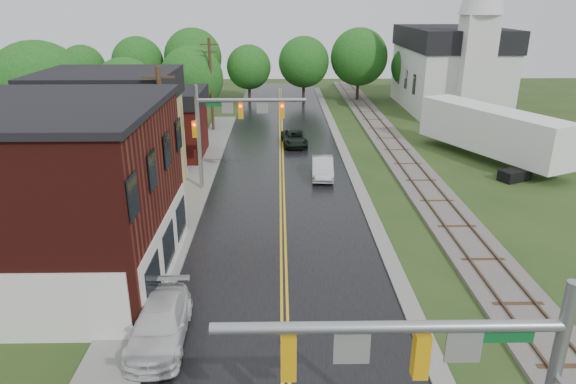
{
  "coord_description": "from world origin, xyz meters",
  "views": [
    {
      "loc": [
        -0.18,
        -6.68,
        12.39
      ],
      "look_at": [
        0.23,
        16.97,
        3.5
      ],
      "focal_mm": 32.0,
      "sensor_mm": 36.0,
      "label": 1
    }
  ],
  "objects_px": {
    "utility_pole_c": "(211,83)",
    "suv_dark": "(294,138)",
    "traffic_signal_far": "(230,119)",
    "tree_left_c": "(127,93)",
    "church": "(453,60)",
    "semi_trailer": "(491,130)",
    "brick_building": "(6,196)",
    "utility_pole_b": "(164,142)",
    "traffic_signal_near": "(454,376)",
    "tree_left_e": "(193,80)",
    "tree_left_b": "(42,95)",
    "construction_barrel": "(167,330)",
    "pickup_white": "(160,324)",
    "sedan_silver": "(323,168)"
  },
  "relations": [
    {
      "from": "suv_dark",
      "to": "pickup_white",
      "type": "bearing_deg",
      "value": -106.72
    },
    {
      "from": "tree_left_c",
      "to": "suv_dark",
      "type": "bearing_deg",
      "value": -5.93
    },
    {
      "from": "utility_pole_c",
      "to": "tree_left_e",
      "type": "xyz_separation_m",
      "value": [
        -2.05,
        1.9,
        0.09
      ]
    },
    {
      "from": "utility_pole_b",
      "to": "semi_trailer",
      "type": "bearing_deg",
      "value": 25.83
    },
    {
      "from": "tree_left_c",
      "to": "tree_left_e",
      "type": "xyz_separation_m",
      "value": [
        5.0,
        6.0,
        0.3
      ]
    },
    {
      "from": "utility_pole_b",
      "to": "tree_left_c",
      "type": "xyz_separation_m",
      "value": [
        -7.05,
        17.9,
        -0.21
      ]
    },
    {
      "from": "church",
      "to": "utility_pole_c",
      "type": "xyz_separation_m",
      "value": [
        -26.8,
        -9.74,
        -1.11
      ]
    },
    {
      "from": "traffic_signal_far",
      "to": "pickup_white",
      "type": "relative_size",
      "value": 1.45
    },
    {
      "from": "sedan_silver",
      "to": "utility_pole_b",
      "type": "bearing_deg",
      "value": -140.02
    },
    {
      "from": "traffic_signal_far",
      "to": "tree_left_b",
      "type": "distance_m",
      "value": 15.21
    },
    {
      "from": "tree_left_b",
      "to": "pickup_white",
      "type": "distance_m",
      "value": 25.97
    },
    {
      "from": "church",
      "to": "utility_pole_b",
      "type": "xyz_separation_m",
      "value": [
        -26.8,
        -31.74,
        -1.11
      ]
    },
    {
      "from": "utility_pole_c",
      "to": "tree_left_b",
      "type": "height_order",
      "value": "tree_left_b"
    },
    {
      "from": "tree_left_c",
      "to": "church",
      "type": "bearing_deg",
      "value": 22.24
    },
    {
      "from": "traffic_signal_far",
      "to": "suv_dark",
      "type": "height_order",
      "value": "traffic_signal_far"
    },
    {
      "from": "traffic_signal_near",
      "to": "tree_left_b",
      "type": "distance_m",
      "value": 36.73
    },
    {
      "from": "traffic_signal_far",
      "to": "utility_pole_b",
      "type": "bearing_deg",
      "value": -123.68
    },
    {
      "from": "semi_trailer",
      "to": "brick_building",
      "type": "bearing_deg",
      "value": -147.85
    },
    {
      "from": "traffic_signal_near",
      "to": "utility_pole_b",
      "type": "bearing_deg",
      "value": 117.19
    },
    {
      "from": "tree_left_e",
      "to": "sedan_silver",
      "type": "relative_size",
      "value": 1.85
    },
    {
      "from": "tree_left_e",
      "to": "suv_dark",
      "type": "distance_m",
      "value": 13.24
    },
    {
      "from": "utility_pole_c",
      "to": "suv_dark",
      "type": "distance_m",
      "value": 10.61
    },
    {
      "from": "suv_dark",
      "to": "utility_pole_b",
      "type": "bearing_deg",
      "value": -120.84
    },
    {
      "from": "tree_left_b",
      "to": "suv_dark",
      "type": "bearing_deg",
      "value": 18.69
    },
    {
      "from": "construction_barrel",
      "to": "suv_dark",
      "type": "bearing_deg",
      "value": 78.59
    },
    {
      "from": "church",
      "to": "suv_dark",
      "type": "bearing_deg",
      "value": -140.7
    },
    {
      "from": "utility_pole_b",
      "to": "traffic_signal_near",
      "type": "bearing_deg",
      "value": -62.81
    },
    {
      "from": "tree_left_e",
      "to": "suv_dark",
      "type": "relative_size",
      "value": 1.79
    },
    {
      "from": "tree_left_c",
      "to": "sedan_silver",
      "type": "relative_size",
      "value": 1.74
    },
    {
      "from": "traffic_signal_near",
      "to": "tree_left_b",
      "type": "xyz_separation_m",
      "value": [
        -21.32,
        29.9,
        0.75
      ]
    },
    {
      "from": "utility_pole_b",
      "to": "sedan_silver",
      "type": "distance_m",
      "value": 12.92
    },
    {
      "from": "brick_building",
      "to": "utility_pole_c",
      "type": "xyz_separation_m",
      "value": [
        5.68,
        29.0,
        0.57
      ]
    },
    {
      "from": "sedan_silver",
      "to": "utility_pole_c",
      "type": "bearing_deg",
      "value": 126.85
    },
    {
      "from": "traffic_signal_far",
      "to": "tree_left_c",
      "type": "bearing_deg",
      "value": 128.82
    },
    {
      "from": "utility_pole_c",
      "to": "tree_left_b",
      "type": "distance_m",
      "value": 16.42
    },
    {
      "from": "utility_pole_c",
      "to": "traffic_signal_far",
      "type": "bearing_deg",
      "value": -78.91
    },
    {
      "from": "tree_left_e",
      "to": "pickup_white",
      "type": "relative_size",
      "value": 1.61
    },
    {
      "from": "traffic_signal_near",
      "to": "utility_pole_c",
      "type": "bearing_deg",
      "value": 103.74
    },
    {
      "from": "church",
      "to": "traffic_signal_far",
      "type": "relative_size",
      "value": 2.72
    },
    {
      "from": "utility_pole_c",
      "to": "tree_left_c",
      "type": "bearing_deg",
      "value": -149.8
    },
    {
      "from": "traffic_signal_near",
      "to": "suv_dark",
      "type": "relative_size",
      "value": 1.61
    },
    {
      "from": "semi_trailer",
      "to": "tree_left_c",
      "type": "bearing_deg",
      "value": 168.27
    },
    {
      "from": "utility_pole_c",
      "to": "construction_barrel",
      "type": "bearing_deg",
      "value": -86.19
    },
    {
      "from": "traffic_signal_near",
      "to": "semi_trailer",
      "type": "height_order",
      "value": "traffic_signal_near"
    },
    {
      "from": "sedan_silver",
      "to": "semi_trailer",
      "type": "bearing_deg",
      "value": 19.37
    },
    {
      "from": "church",
      "to": "sedan_silver",
      "type": "height_order",
      "value": "church"
    },
    {
      "from": "traffic_signal_near",
      "to": "suv_dark",
      "type": "height_order",
      "value": "traffic_signal_near"
    },
    {
      "from": "tree_left_c",
      "to": "semi_trailer",
      "type": "relative_size",
      "value": 0.56
    },
    {
      "from": "pickup_white",
      "to": "semi_trailer",
      "type": "height_order",
      "value": "semi_trailer"
    },
    {
      "from": "pickup_white",
      "to": "tree_left_b",
      "type": "bearing_deg",
      "value": 118.69
    }
  ]
}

